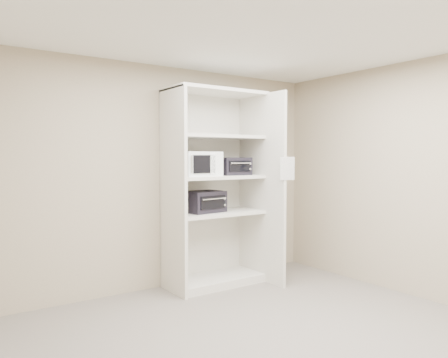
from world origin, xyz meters
TOP-DOWN VIEW (x-y plane):
  - floor at (0.00, 0.00)m, footprint 4.50×4.00m
  - ceiling at (0.00, 0.00)m, footprint 4.50×4.00m
  - wall_back at (0.00, 2.00)m, footprint 4.50×0.02m
  - wall_right at (2.25, 0.00)m, footprint 0.02×4.00m
  - shelving_unit at (0.67, 1.70)m, footprint 1.24×0.92m
  - microwave at (0.35, 1.67)m, footprint 0.50×0.38m
  - toaster_oven_upper at (0.88, 1.67)m, footprint 0.40×0.31m
  - toaster_oven_lower at (0.47, 1.73)m, footprint 0.51×0.41m
  - paper_sign at (1.25, 1.07)m, footprint 0.22×0.02m

SIDE VIEW (x-z plane):
  - floor at x=0.00m, z-range -0.01..0.01m
  - toaster_oven_lower at x=0.47m, z-range 0.92..1.18m
  - shelving_unit at x=0.67m, z-range -0.08..2.34m
  - wall_back at x=0.00m, z-range 0.00..2.70m
  - wall_right at x=2.25m, z-range 0.00..2.70m
  - paper_sign at x=1.25m, z-range 1.32..1.60m
  - toaster_oven_upper at x=0.88m, z-range 1.37..1.59m
  - microwave at x=0.35m, z-range 1.37..1.66m
  - ceiling at x=0.00m, z-range 2.70..2.71m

